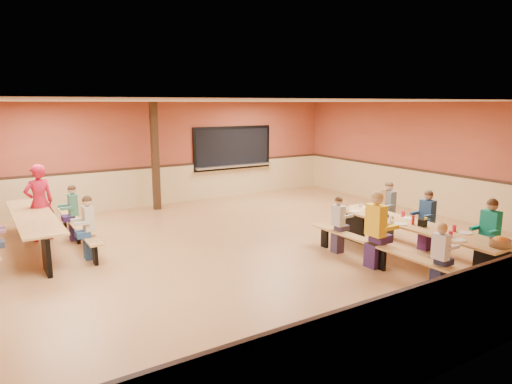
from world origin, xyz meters
TOP-DOWN VIEW (x-y plane):
  - ground at (0.00, 0.00)m, footprint 12.00×12.00m
  - room_envelope at (0.00, 0.00)m, footprint 12.04×10.04m
  - kitchen_pass_through at (2.60, 4.96)m, footprint 2.78×0.28m
  - structural_post at (-0.20, 4.40)m, footprint 0.18×0.18m
  - cafeteria_table_main at (2.35, -2.36)m, footprint 1.91×3.70m
  - cafeteria_table_second at (-3.60, 2.22)m, footprint 1.91×3.70m
  - seated_child_white_left at (1.52, -3.55)m, footprint 0.33×0.27m
  - seated_adult_yellow at (1.52, -2.19)m, footprint 0.46×0.38m
  - seated_child_grey_left at (1.52, -1.20)m, footprint 0.33×0.27m
  - seated_child_teal_right at (3.17, -3.36)m, footprint 0.41×0.33m
  - seated_child_navy_right at (3.17, -2.03)m, footprint 0.38×0.31m
  - seated_child_char_right at (3.17, -1.00)m, footprint 0.39×0.32m
  - seated_child_green_sec at (-2.78, 2.52)m, footprint 0.37×0.30m
  - seated_child_tan_sec at (-2.78, 1.07)m, footprint 0.38×0.31m
  - standing_woman at (-3.39, 2.90)m, footprint 0.69×0.53m
  - punch_pitcher at (2.26, -1.59)m, footprint 0.16×0.16m
  - chip_bowl at (2.35, -4.01)m, footprint 0.32×0.32m
  - napkin_dispenser at (2.33, -2.57)m, footprint 0.10×0.14m
  - condiment_mustard at (2.36, -2.61)m, footprint 0.06×0.06m
  - condiment_ketchup at (2.29, -2.38)m, footprint 0.06×0.06m
  - table_paddle at (2.25, -1.70)m, footprint 0.16×0.16m
  - place_settings at (2.35, -2.36)m, footprint 0.65×3.30m

SIDE VIEW (x-z plane):
  - ground at x=0.00m, z-range 0.00..0.00m
  - cafeteria_table_main at x=2.35m, z-range 0.16..0.90m
  - cafeteria_table_second at x=-3.60m, z-range 0.16..0.90m
  - seated_child_white_left at x=1.52m, z-range 0.00..1.12m
  - seated_child_grey_left at x=1.52m, z-range 0.00..1.13m
  - seated_child_green_sec at x=-2.78m, z-range 0.00..1.21m
  - seated_child_navy_right at x=3.17m, z-range 0.00..1.22m
  - seated_child_tan_sec at x=-2.78m, z-range 0.00..1.22m
  - seated_child_char_right at x=3.17m, z-range 0.00..1.25m
  - seated_child_teal_right at x=3.17m, z-range 0.00..1.28m
  - room_envelope at x=0.00m, z-range -0.82..2.20m
  - seated_adult_yellow at x=1.52m, z-range 0.00..1.39m
  - place_settings at x=2.35m, z-range 0.74..0.85m
  - napkin_dispenser at x=2.33m, z-range 0.74..0.87m
  - chip_bowl at x=2.35m, z-range 0.74..0.89m
  - condiment_mustard at x=2.36m, z-range 0.74..0.91m
  - condiment_ketchup at x=2.29m, z-range 0.74..0.91m
  - standing_woman at x=-3.39m, z-range 0.00..1.68m
  - punch_pitcher at x=2.26m, z-range 0.74..0.96m
  - table_paddle at x=2.25m, z-range 0.60..1.16m
  - kitchen_pass_through at x=2.60m, z-range 0.80..2.18m
  - structural_post at x=-0.20m, z-range 0.00..3.00m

